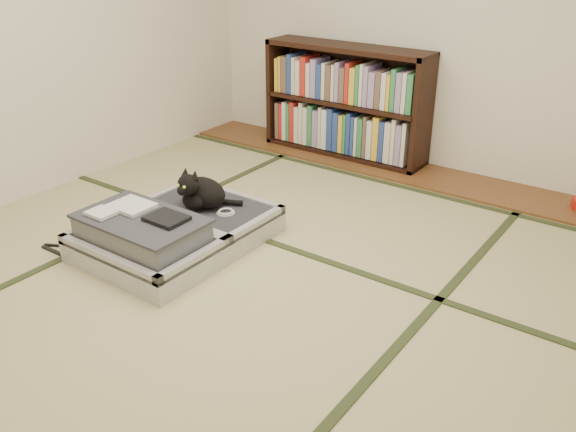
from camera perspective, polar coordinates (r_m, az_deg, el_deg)
The scene contains 9 objects.
floor at distance 3.48m, azimuth -4.05°, elevation -5.53°, with size 4.50×4.50×0.00m, color tan.
wood_strip at distance 5.02m, azimuth 10.63°, elevation 4.23°, with size 4.00×0.50×0.02m, color brown.
room_shell at distance 3.01m, azimuth -4.95°, elevation 19.14°, with size 4.50×4.50×4.50m.
tatami_borders at distance 3.82m, azimuth 0.65°, elevation -2.39°, with size 4.00×4.50×0.01m.
bookcase at distance 5.20m, azimuth 5.41°, elevation 10.43°, with size 1.43×0.33×0.92m.
suitcase at distance 3.76m, azimuth -10.83°, elevation -1.46°, with size 0.83×1.11×0.33m.
cat at distance 3.89m, azimuth -8.20°, elevation 2.19°, with size 0.37×0.37×0.30m.
cable_coil at distance 3.83m, azimuth -5.86°, elevation 0.35°, with size 0.12×0.12×0.03m.
hanger at distance 3.89m, azimuth -19.66°, elevation -3.37°, with size 0.46×0.21×0.01m.
Camera 1 is at (1.94, -2.27, 1.78)m, focal length 38.00 mm.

